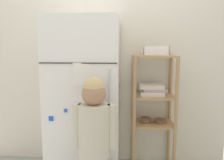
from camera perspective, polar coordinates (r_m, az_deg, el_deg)
The scene contains 5 objects.
kitchen_wall_back at distance 2.60m, azimuth -2.29°, elevation 2.18°, with size 2.81×0.03×2.12m, color silver.
refrigerator at distance 2.33m, azimuth -6.83°, elevation -4.84°, with size 0.69×0.65×1.62m.
child_standing at distance 1.89m, azimuth -4.46°, elevation -12.35°, with size 0.36×0.26×1.10m.
pantry_shelf_unit at distance 2.46m, azimuth 10.23°, elevation -5.02°, with size 0.45×0.34×1.25m.
fruit_bin at distance 2.40m, azimuth 10.82°, elevation 7.06°, with size 0.26×0.17×0.10m.
Camera 1 is at (0.25, -2.21, 1.34)m, focal length 36.42 mm.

